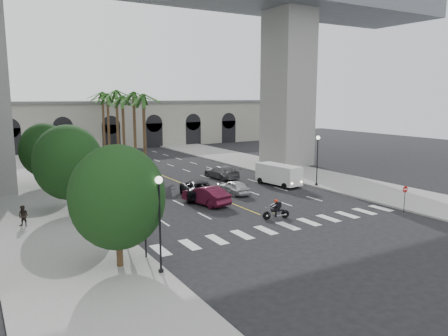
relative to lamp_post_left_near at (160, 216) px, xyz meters
The scene contains 30 objects.
ground 12.86m from the lamp_post_left_near, 23.68° to the left, with size 140.00×140.00×0.00m, color black.
sidewalk_left 20.56m from the lamp_post_left_near, 100.20° to the left, with size 8.00×100.00×0.15m, color gray.
sidewalk_right 33.27m from the lamp_post_left_near, 37.15° to the left, with size 8.00×100.00×0.15m, color gray.
median 44.59m from the lamp_post_left_near, 75.15° to the left, with size 2.00×24.00×0.20m, color gray.
pier_building 61.08m from the lamp_post_left_near, 79.24° to the left, with size 71.00×10.50×8.50m.
bridge 34.39m from the lamp_post_left_near, 61.23° to the left, with size 75.00×13.00×26.00m.
palm_a 35.40m from the lamp_post_left_near, 70.94° to the left, with size 3.20×3.20×10.30m.
palm_b 39.23m from the lamp_post_left_near, 72.73° to the left, with size 3.20×3.20×10.60m.
palm_c 42.88m from the lamp_post_left_near, 74.72° to the left, with size 3.20×3.20×10.10m.
palm_d 46.90m from the lamp_post_left_near, 75.60° to the left, with size 3.20×3.20×10.90m.
palm_e 50.64m from the lamp_post_left_near, 77.01° to the left, with size 3.20×3.20×10.40m.
palm_f 54.61m from the lamp_post_left_near, 77.65° to the left, with size 3.20×3.20×10.70m.
street_tree_near 2.68m from the lamp_post_left_near, 128.66° to the left, with size 5.20×5.20×6.89m.
street_tree_mid 15.12m from the lamp_post_left_near, 96.09° to the left, with size 5.44×5.44×7.21m.
street_tree_far 27.06m from the lamp_post_left_near, 93.39° to the left, with size 5.04×5.04×6.68m.
lamp_post_left_near is the anchor object (origin of this frame).
lamp_post_left_far 21.00m from the lamp_post_left_near, 90.00° to the left, with size 0.40×0.40×5.35m.
lamp_post_right 26.25m from the lamp_post_left_near, 29.69° to the left, with size 0.40×0.40×5.35m.
traffic_signal_near 2.60m from the lamp_post_left_near, 87.71° to the left, with size 0.25×0.18×3.65m.
traffic_signal_far 6.54m from the lamp_post_left_near, 89.12° to the left, with size 0.25×0.18×3.65m.
motorcycle_rider 13.27m from the lamp_post_left_near, 24.66° to the left, with size 2.15×0.72×1.58m.
car_a 20.03m from the lamp_post_left_near, 46.74° to the left, with size 1.59×3.95×1.35m, color silver.
car_b 15.53m from the lamp_post_left_near, 52.90° to the left, with size 1.72×4.92×1.62m, color #501024.
car_c 18.13m from the lamp_post_left_near, 56.58° to the left, with size 2.78×6.03×1.68m, color black.
car_d 27.66m from the lamp_post_left_near, 53.10° to the left, with size 2.11×5.18×1.50m, color #5A5A5E.
car_e 26.03m from the lamp_post_left_near, 77.85° to the left, with size 1.86×4.63×1.58m, color #0E1542.
cargo_van 25.16m from the lamp_post_left_near, 38.08° to the left, with size 2.62×5.42×2.23m.
pedestrian_a 11.48m from the lamp_post_left_near, 90.51° to the left, with size 0.71×0.47×1.95m, color black.
pedestrian_b 13.99m from the lamp_post_left_near, 112.67° to the left, with size 0.74×0.58×1.52m, color black.
do_not_enter_sign 22.02m from the lamp_post_left_near, ahead, with size 0.54×0.08×2.21m.
Camera 1 is at (-19.68, -25.66, 9.43)m, focal length 35.00 mm.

